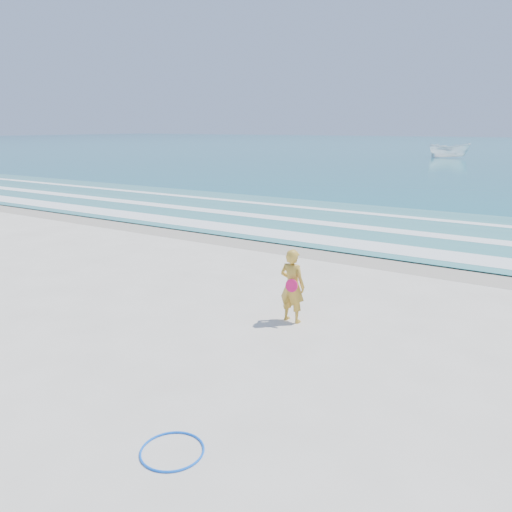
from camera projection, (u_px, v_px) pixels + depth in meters
The scene contains 9 objects.
ground at pixel (111, 351), 9.11m from camera, with size 400.00×400.00×0.00m, color silver.
wet_sand at pixel (321, 250), 16.48m from camera, with size 400.00×2.40×0.00m, color #B2A893.
shallow at pixel (372, 225), 20.56m from camera, with size 400.00×10.00×0.01m, color #59B7AD.
foam_near at pixel (337, 241), 17.53m from camera, with size 400.00×1.40×0.01m, color white.
foam_mid at pixel (366, 228), 19.90m from camera, with size 400.00×0.90×0.01m, color white.
foam_far at pixel (391, 216), 22.61m from camera, with size 400.00×0.60×0.01m, color white.
hoop at pixel (172, 451), 6.28m from camera, with size 0.82×0.82×0.03m, color blue.
boat at pixel (449, 151), 63.36m from camera, with size 1.84×4.89×1.89m, color white.
woman at pixel (292, 286), 10.32m from camera, with size 0.59×0.43×1.56m.
Camera 1 is at (6.70, -5.68, 3.98)m, focal length 35.00 mm.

